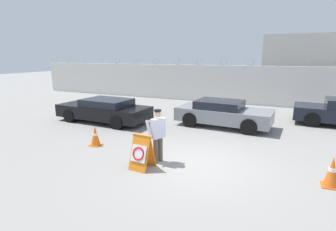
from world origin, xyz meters
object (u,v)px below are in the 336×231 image
object	(u,v)px
parked_car_front_coupe	(104,110)
parked_car_rear_sedan	(223,113)
security_guard	(158,134)
traffic_cone_mid	(332,172)
barricade_sign	(141,152)
traffic_cone_near	(95,136)

from	to	relation	value
parked_car_front_coupe	parked_car_rear_sedan	xyz separation A→B (m)	(5.61, 1.58, 0.02)
security_guard	parked_car_front_coupe	bearing A→B (deg)	-100.61
security_guard	traffic_cone_mid	world-z (taller)	security_guard
security_guard	parked_car_front_coupe	size ratio (longest dim) A/B	0.35
traffic_cone_mid	parked_car_front_coupe	bearing A→B (deg)	161.69
barricade_sign	security_guard	xyz separation A→B (m)	(0.23, 0.62, 0.42)
traffic_cone_near	barricade_sign	bearing A→B (deg)	-22.55
parked_car_front_coupe	traffic_cone_mid	bearing A→B (deg)	164.04
barricade_sign	parked_car_front_coupe	size ratio (longest dim) A/B	0.21
traffic_cone_mid	parked_car_front_coupe	xyz separation A→B (m)	(-9.44, 3.13, 0.21)
security_guard	parked_car_rear_sedan	xyz separation A→B (m)	(0.88, 5.08, -0.29)
barricade_sign	traffic_cone_near	xyz separation A→B (m)	(-2.58, 1.07, -0.14)
traffic_cone_mid	parked_car_front_coupe	size ratio (longest dim) A/B	0.17
security_guard	parked_car_front_coupe	xyz separation A→B (m)	(-4.73, 3.50, -0.32)
traffic_cone_mid	parked_car_front_coupe	distance (m)	9.95
parked_car_front_coupe	parked_car_rear_sedan	size ratio (longest dim) A/B	1.09
traffic_cone_near	parked_car_rear_sedan	distance (m)	5.93
traffic_cone_mid	parked_car_rear_sedan	distance (m)	6.07
barricade_sign	traffic_cone_near	bearing A→B (deg)	162.54
barricade_sign	traffic_cone_near	distance (m)	2.80
traffic_cone_mid	parked_car_rear_sedan	size ratio (longest dim) A/B	0.18
traffic_cone_near	parked_car_front_coupe	xyz separation A→B (m)	(-1.92, 3.05, 0.24)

